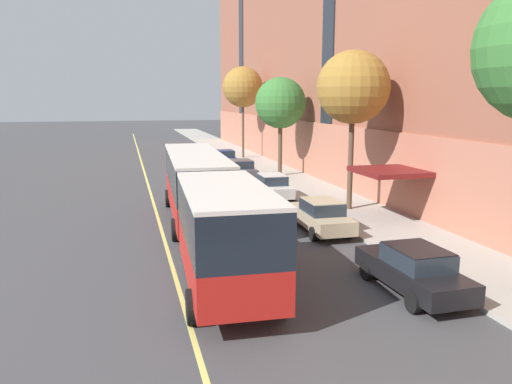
% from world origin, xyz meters
% --- Properties ---
extents(ground_plane, '(260.00, 260.00, 0.00)m').
position_xyz_m(ground_plane, '(0.00, 0.00, 0.00)').
color(ground_plane, '#424244').
extents(sidewalk, '(4.52, 160.00, 0.15)m').
position_xyz_m(sidewalk, '(8.54, 3.00, 0.07)').
color(sidewalk, '#ADA89E').
rests_on(sidewalk, ground).
extents(city_bus, '(3.56, 19.17, 3.52)m').
position_xyz_m(city_bus, '(-0.43, 0.33, 2.05)').
color(city_bus, red).
rests_on(city_bus, ground).
extents(parked_car_white_0, '(1.96, 4.53, 1.56)m').
position_xyz_m(parked_car_white_0, '(5.16, 8.93, 0.78)').
color(parked_car_white_0, silver).
rests_on(parked_car_white_0, ground).
extents(parked_car_darkgray_1, '(1.94, 4.43, 1.56)m').
position_xyz_m(parked_car_darkgray_1, '(5.02, 16.82, 0.78)').
color(parked_car_darkgray_1, '#4C4C51').
rests_on(parked_car_darkgray_1, ground).
extents(parked_car_champagne_2, '(2.02, 4.83, 1.56)m').
position_xyz_m(parked_car_champagne_2, '(5.12, 0.69, 0.78)').
color(parked_car_champagne_2, '#BCAD89').
rests_on(parked_car_champagne_2, ground).
extents(parked_car_black_4, '(1.99, 4.64, 1.56)m').
position_xyz_m(parked_car_black_4, '(5.15, -7.17, 0.78)').
color(parked_car_black_4, black).
rests_on(parked_car_black_4, ground).
extents(parked_car_navy_5, '(2.04, 4.28, 1.56)m').
position_xyz_m(parked_car_navy_5, '(5.23, 24.44, 0.78)').
color(parked_car_navy_5, navy).
rests_on(parked_car_navy_5, ground).
extents(street_tree_mid_block, '(3.92, 3.92, 8.61)m').
position_xyz_m(street_tree_mid_block, '(8.32, 4.36, 6.77)').
color(street_tree_mid_block, brown).
rests_on(street_tree_mid_block, sidewalk).
extents(street_tree_far_uptown, '(3.99, 3.99, 7.73)m').
position_xyz_m(street_tree_far_uptown, '(8.32, 17.25, 5.86)').
color(street_tree_far_uptown, brown).
rests_on(street_tree_far_uptown, sidewalk).
extents(street_tree_far_downtown, '(4.14, 4.14, 9.32)m').
position_xyz_m(street_tree_far_downtown, '(8.32, 30.14, 7.38)').
color(street_tree_far_downtown, brown).
rests_on(street_tree_far_downtown, sidewalk).
extents(fire_hydrant, '(0.42, 0.24, 0.72)m').
position_xyz_m(fire_hydrant, '(6.78, 22.04, 0.49)').
color(fire_hydrant, red).
rests_on(fire_hydrant, sidewalk).
extents(lane_centerline, '(0.16, 140.00, 0.01)m').
position_xyz_m(lane_centerline, '(-2.13, 3.00, 0.00)').
color(lane_centerline, '#E0D66B').
rests_on(lane_centerline, ground).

